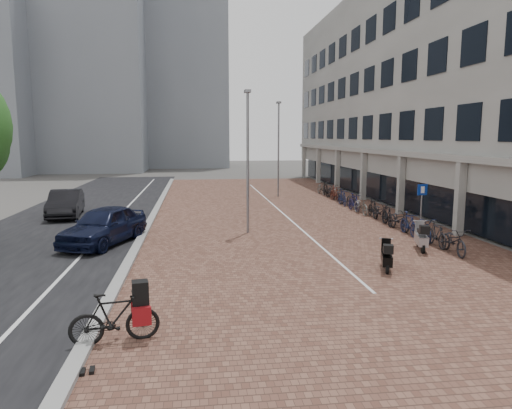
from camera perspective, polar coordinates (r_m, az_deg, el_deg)
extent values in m
plane|color=#474442|center=(15.94, 2.80, -7.74)|extent=(140.00, 140.00, 0.00)
cube|color=brown|center=(27.83, 2.50, -0.78)|extent=(14.50, 42.00, 0.04)
cube|color=black|center=(28.14, -20.16, -1.20)|extent=(8.00, 50.00, 0.03)
cube|color=gray|center=(27.52, -12.23, -0.94)|extent=(0.35, 42.00, 0.14)
cube|color=white|center=(27.76, -16.14, -1.10)|extent=(0.12, 44.00, 0.00)
cube|color=white|center=(27.87, 2.90, -0.72)|extent=(0.10, 30.00, 0.00)
cube|color=#9E9E99|center=(35.07, 19.99, 14.53)|extent=(8.00, 40.00, 13.00)
cube|color=black|center=(33.54, 14.24, 3.43)|extent=(0.15, 38.00, 3.20)
cube|color=#9E9E99|center=(33.37, 14.02, 6.43)|extent=(1.60, 38.00, 0.30)
cube|color=#9E9E99|center=(22.45, 23.59, 0.70)|extent=(0.35, 0.35, 3.40)
cube|color=#9E9E99|center=(27.73, 17.24, 2.34)|extent=(0.35, 0.35, 3.40)
cube|color=#9E9E99|center=(33.26, 12.95, 3.43)|extent=(0.35, 0.35, 3.40)
cube|color=#9E9E99|center=(38.92, 9.89, 4.20)|extent=(0.35, 0.35, 3.40)
cube|color=#9E9E99|center=(44.67, 7.61, 4.77)|extent=(0.35, 0.35, 3.40)
cube|color=#9E9E99|center=(50.48, 5.85, 5.20)|extent=(0.35, 0.35, 3.40)
cube|color=gray|center=(65.49, -19.97, 18.03)|extent=(14.00, 12.00, 32.00)
cube|color=gray|center=(70.61, -8.67, 15.21)|extent=(12.00, 10.00, 26.00)
imported|color=black|center=(20.15, -18.05, -2.44)|extent=(3.41, 4.99, 1.58)
imported|color=black|center=(27.81, -22.20, 0.12)|extent=(2.12, 4.65, 1.48)
imported|color=black|center=(10.68, -16.85, -13.12)|extent=(1.95, 0.86, 1.13)
cube|color=black|center=(10.51, -16.97, -10.52)|extent=(0.39, 0.37, 0.51)
cube|color=maroon|center=(10.70, -18.05, -12.81)|extent=(0.41, 0.18, 0.40)
cube|color=maroon|center=(10.62, -15.66, -12.85)|extent=(0.41, 0.18, 0.40)
cylinder|color=slate|center=(21.92, 19.46, -0.92)|extent=(0.07, 0.07, 2.14)
cube|color=navy|center=(21.76, 19.63, 1.71)|extent=(0.49, 0.12, 0.49)
cylinder|color=slate|center=(21.04, -1.02, 4.98)|extent=(0.12, 0.12, 6.36)
cylinder|color=slate|center=(34.15, 2.75, 6.62)|extent=(0.12, 0.12, 6.80)
imported|color=black|center=(19.12, 23.00, -4.09)|extent=(0.89, 2.03, 1.04)
imported|color=black|center=(20.06, 21.15, -3.41)|extent=(0.62, 1.78, 1.05)
imported|color=#17203F|center=(21.05, 19.64, -2.82)|extent=(0.90, 2.04, 1.04)
imported|color=#151B3A|center=(22.03, 18.10, -2.25)|extent=(0.56, 1.76, 1.05)
imported|color=black|center=(23.09, 17.07, -1.75)|extent=(0.77, 2.00, 1.04)
imported|color=black|center=(24.07, 15.69, -1.27)|extent=(0.69, 1.79, 1.05)
imported|color=black|center=(25.17, 14.95, -0.85)|extent=(0.69, 1.97, 1.04)
imported|color=black|center=(26.23, 14.04, -0.44)|extent=(0.69, 1.79, 1.05)
imported|color=#5C5A54|center=(27.21, 12.68, -0.10)|extent=(0.72, 1.98, 1.04)
imported|color=#16153B|center=(28.28, 11.86, 0.25)|extent=(0.55, 1.76, 1.05)
imported|color=#232228|center=(29.44, 11.64, 0.55)|extent=(0.72, 1.98, 1.04)
imported|color=#151C3B|center=(30.45, 10.49, 0.85)|extent=(0.55, 1.76, 1.05)
imported|color=black|center=(31.59, 10.20, 1.11)|extent=(0.81, 2.01, 1.04)
imported|color=#4B1D14|center=(32.68, 9.60, 1.38)|extent=(0.60, 1.77, 1.05)
imported|color=black|center=(33.80, 9.19, 1.60)|extent=(0.78, 2.00, 1.04)
imported|color=black|center=(34.87, 8.48, 1.83)|extent=(0.57, 1.77, 1.05)
imported|color=#585450|center=(35.98, 8.03, 2.03)|extent=(0.77, 2.00, 1.04)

